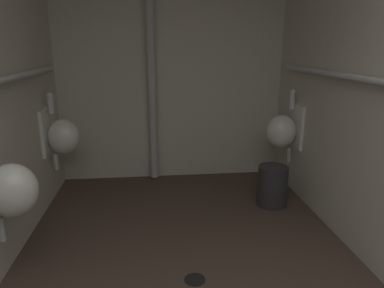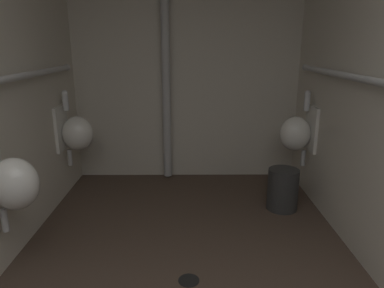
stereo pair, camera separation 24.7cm
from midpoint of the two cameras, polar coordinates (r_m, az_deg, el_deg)
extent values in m
cube|color=#47382D|center=(2.58, 1.85, -20.82)|extent=(2.60, 3.88, 0.08)
cube|color=beige|center=(3.98, 0.91, 13.13)|extent=(2.60, 0.06, 2.62)
ellipsoid|color=silver|center=(2.45, -24.03, -5.90)|extent=(0.30, 0.26, 0.34)
cylinder|color=#B2B2B2|center=(2.59, -25.47, -10.97)|extent=(0.04, 0.04, 0.16)
ellipsoid|color=silver|center=(3.63, -16.08, 1.66)|extent=(0.30, 0.26, 0.34)
cube|color=silver|center=(3.66, -18.47, 2.40)|extent=(0.03, 0.30, 0.44)
cylinder|color=silver|center=(3.60, -17.84, 6.44)|extent=(0.06, 0.06, 0.16)
sphere|color=silver|center=(3.58, -17.96, 7.78)|extent=(0.06, 0.06, 0.06)
cylinder|color=#B2B2B2|center=(3.72, -17.27, -2.08)|extent=(0.04, 0.04, 0.16)
ellipsoid|color=silver|center=(3.66, 18.13, 1.60)|extent=(0.30, 0.26, 0.34)
cube|color=silver|center=(3.70, 20.47, 2.34)|extent=(0.03, 0.30, 0.44)
cylinder|color=silver|center=(3.63, 19.90, 6.34)|extent=(0.06, 0.06, 0.16)
sphere|color=silver|center=(3.62, 20.03, 7.66)|extent=(0.06, 0.06, 0.06)
cylinder|color=#B2B2B2|center=(3.76, 19.25, -2.10)|extent=(0.04, 0.04, 0.16)
sphere|color=#B2B2B2|center=(3.76, -17.66, 11.67)|extent=(0.06, 0.06, 0.06)
sphere|color=#B2B2B2|center=(3.79, 19.61, 11.53)|extent=(0.06, 0.06, 0.06)
cylinder|color=#B2B2B2|center=(3.88, -2.38, 13.04)|extent=(0.09, 0.09, 2.57)
cylinder|color=black|center=(2.49, 2.52, -21.04)|extent=(0.14, 0.14, 0.01)
cylinder|color=#2D2D2D|center=(3.46, 16.40, -7.01)|extent=(0.28, 0.28, 0.39)
camera|label=1|loc=(0.12, -90.48, -0.14)|focal=33.11mm
camera|label=2|loc=(0.12, 89.52, 0.14)|focal=33.11mm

